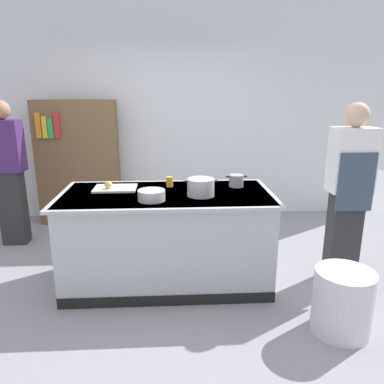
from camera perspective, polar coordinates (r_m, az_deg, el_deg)
name	(u,v)px	position (r m, az deg, el deg)	size (l,w,h in m)	color
ground_plane	(168,280)	(3.75, -3.74, -13.50)	(10.00, 10.00, 0.00)	gray
back_wall	(167,113)	(5.39, -3.90, 12.11)	(6.40, 0.12, 3.00)	silver
counter_island	(167,236)	(3.55, -3.87, -6.93)	(1.98, 0.98, 0.90)	#B7BABF
cutting_board	(115,188)	(3.60, -11.86, 0.56)	(0.40, 0.28, 0.02)	silver
onion	(108,185)	(3.56, -12.91, 1.11)	(0.07, 0.07, 0.07)	tan
stock_pot	(201,187)	(3.30, 1.38, 0.76)	(0.31, 0.25, 0.16)	#B7BABF
sauce_pan	(236,181)	(3.64, 6.91, 1.77)	(0.21, 0.14, 0.12)	#99999E
mixing_bowl	(151,195)	(3.18, -6.33, -0.51)	(0.24, 0.24, 0.09)	#B7BABF
juice_cup	(170,182)	(3.62, -3.52, 1.61)	(0.07, 0.07, 0.10)	yellow
trash_bin	(342,302)	(3.15, 22.37, -15.52)	(0.45, 0.45, 0.51)	silver
person_chef	(348,190)	(3.74, 23.19, 0.26)	(0.38, 0.25, 1.72)	#2B2B2B
person_guest	(8,170)	(4.82, -26.72, 3.02)	(0.38, 0.24, 1.72)	#2C2C2C
bookshelf	(78,163)	(5.33, -17.29, 4.38)	(1.10, 0.31, 1.70)	brown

